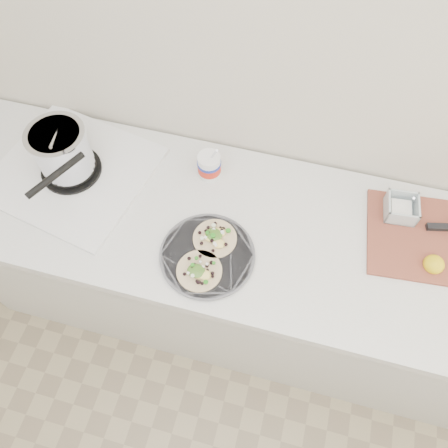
% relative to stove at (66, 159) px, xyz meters
% --- Properties ---
extents(counter, '(2.44, 0.66, 0.90)m').
position_rel_stove_xyz_m(counter, '(0.70, -0.04, -0.53)').
color(counter, silver).
rests_on(counter, ground).
extents(stove, '(0.62, 0.59, 0.26)m').
position_rel_stove_xyz_m(stove, '(0.00, 0.00, 0.00)').
color(stove, silver).
rests_on(stove, counter).
extents(taco_plate, '(0.31, 0.32, 0.04)m').
position_rel_stove_xyz_m(taco_plate, '(0.57, -0.20, -0.07)').
color(taco_plate, '#535359').
rests_on(taco_plate, counter).
extents(tub, '(0.09, 0.09, 0.19)m').
position_rel_stove_xyz_m(tub, '(0.49, 0.12, -0.02)').
color(tub, white).
rests_on(tub, counter).
extents(cutboard, '(0.50, 0.37, 0.07)m').
position_rel_stove_xyz_m(cutboard, '(1.29, 0.06, -0.07)').
color(cutboard, brown).
rests_on(cutboard, counter).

